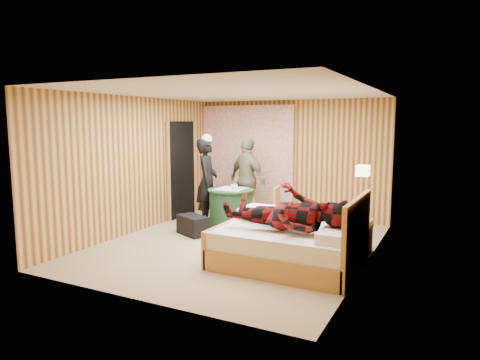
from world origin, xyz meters
The scene contains 23 objects.
floor centered at (0.00, 0.00, 0.00)m, with size 4.20×5.00×0.01m, color #9F8468.
ceiling centered at (0.00, 0.00, 2.50)m, with size 4.20×5.00×0.01m, color silver.
wall_back centered at (0.00, 2.50, 1.25)m, with size 4.20×0.02×2.50m, color #D8B052.
wall_left centered at (-2.10, 0.00, 1.25)m, with size 0.02×5.00×2.50m, color #D8B052.
wall_right centered at (2.10, 0.00, 1.25)m, with size 0.02×5.00×2.50m, color #D8B052.
curtain centered at (-1.00, 2.43, 1.20)m, with size 2.20×0.08×2.40m, color #F1E2D1.
doorway centered at (-2.06, 1.40, 1.02)m, with size 0.06×0.90×2.05m, color black.
wall_lamp centered at (1.92, 0.45, 1.30)m, with size 0.26×0.24×0.16m.
bed centered at (1.13, -0.52, 0.31)m, with size 1.98×1.54×1.06m.
nightstand centered at (1.88, 0.43, 0.27)m, with size 0.40×0.54×0.52m.
round_table centered at (-0.61, 0.92, 0.39)m, with size 0.88×0.88×0.78m.
chair_far centered at (-0.64, 1.61, 0.54)m, with size 0.55×0.55×0.93m.
chair_near centered at (0.24, 0.88, 0.51)m, with size 0.46×0.46×0.88m.
duffel_bag centered at (-1.02, 0.21, 0.18)m, with size 0.62×0.33×0.35m, color black.
sneaker_left centered at (-0.21, 1.25, 0.06)m, with size 0.27×0.11×0.12m, color silver.
sneaker_right centered at (-0.20, 0.46, 0.06)m, with size 0.26×0.11×0.12m, color silver.
woman_standing centered at (-1.22, 1.07, 0.86)m, with size 0.63×0.41×1.72m, color black.
man_at_table centered at (-0.61, 1.66, 0.86)m, with size 1.01×0.42×1.72m, color #706F4B.
man_on_bed centered at (1.15, -0.74, 0.96)m, with size 1.77×0.67×0.86m, color #6B0A0C.
book_lower centered at (1.88, 0.38, 0.53)m, with size 0.17×0.22×0.02m, color silver.
book_upper centered at (1.88, 0.38, 0.55)m, with size 0.16×0.22×0.02m, color silver.
cup_nightstand centered at (1.88, 0.56, 0.57)m, with size 0.10×0.10×0.09m, color silver.
cup_table centered at (-0.51, 0.87, 0.83)m, with size 0.12×0.12×0.10m, color silver.
Camera 1 is at (3.15, -6.16, 2.03)m, focal length 32.00 mm.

